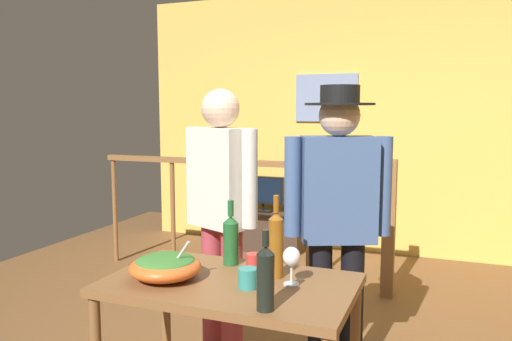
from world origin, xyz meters
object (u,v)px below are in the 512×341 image
object	(u,v)px
framed_picture	(326,98)
person_standing_left	(221,202)
serving_table	(230,300)
wine_glass	(292,258)
wine_bottle_dark	(265,277)
tv_console	(263,230)
mug_teal	(248,278)
stair_railing	(289,205)
salad_bowl	(165,266)
flat_screen_tv	(262,191)
wine_bottle_green	(231,239)
mug_red	(254,262)
wine_bottle_amber	(276,244)
person_standing_right	(338,209)

from	to	relation	value
framed_picture	person_standing_left	distance (m)	2.75
serving_table	wine_glass	bearing A→B (deg)	10.27
wine_bottle_dark	tv_console	bearing A→B (deg)	110.62
wine_glass	mug_teal	distance (m)	0.21
stair_railing	wine_bottle_dark	xyz separation A→B (m)	(0.64, -2.32, 0.18)
salad_bowl	tv_console	bearing A→B (deg)	102.38
mug_teal	framed_picture	bearing A→B (deg)	97.90
wine_bottle_dark	stair_railing	bearing A→B (deg)	105.36
stair_railing	flat_screen_tv	size ratio (longest dim) A/B	5.62
wine_glass	stair_railing	bearing A→B (deg)	107.82
wine_bottle_green	wine_bottle_dark	bearing A→B (deg)	-53.05
stair_railing	mug_teal	xyz separation A→B (m)	(0.48, -2.12, 0.09)
stair_railing	flat_screen_tv	distance (m)	1.11
salad_bowl	mug_teal	xyz separation A→B (m)	(0.40, 0.03, -0.02)
framed_picture	person_standing_left	xyz separation A→B (m)	(0.00, -2.66, -0.68)
serving_table	mug_red	bearing A→B (deg)	72.15
wine_glass	mug_red	xyz separation A→B (m)	(-0.22, 0.12, -0.08)
wine_bottle_dark	flat_screen_tv	bearing A→B (deg)	110.80
mug_teal	mug_red	xyz separation A→B (m)	(-0.06, 0.22, -0.00)
serving_table	mug_teal	size ratio (longest dim) A/B	9.20
wine_bottle_green	salad_bowl	bearing A→B (deg)	-121.84
wine_glass	wine_bottle_amber	distance (m)	0.13
wine_bottle_amber	person_standing_right	bearing A→B (deg)	72.37
wine_glass	wine_bottle_amber	bearing A→B (deg)	143.88
stair_railing	wine_bottle_amber	world-z (taller)	wine_bottle_amber
wine_glass	wine_bottle_dark	distance (m)	0.31
mug_teal	person_standing_left	world-z (taller)	person_standing_left
salad_bowl	wine_bottle_green	world-z (taller)	wine_bottle_green
serving_table	wine_bottle_green	distance (m)	0.33
wine_bottle_dark	person_standing_right	distance (m)	0.92
wine_bottle_dark	person_standing_left	world-z (taller)	person_standing_left
framed_picture	wine_glass	size ratio (longest dim) A/B	3.90
framed_picture	wine_bottle_green	world-z (taller)	framed_picture
salad_bowl	wine_bottle_green	distance (m)	0.37
wine_bottle_dark	person_standing_left	bearing A→B (deg)	124.06
flat_screen_tv	wine_bottle_dark	xyz separation A→B (m)	(1.24, -3.26, 0.23)
wine_bottle_dark	wine_bottle_green	distance (m)	0.60
framed_picture	salad_bowl	size ratio (longest dim) A/B	2.03
stair_railing	salad_bowl	xyz separation A→B (m)	(0.08, -2.15, 0.11)
tv_console	mug_red	bearing A→B (deg)	-70.35
salad_bowl	wine_glass	bearing A→B (deg)	13.39
tv_console	wine_bottle_dark	world-z (taller)	wine_bottle_dark
wine_bottle_amber	person_standing_right	world-z (taller)	person_standing_right
wine_bottle_dark	salad_bowl	bearing A→B (deg)	162.65
stair_railing	tv_console	size ratio (longest dim) A/B	3.06
serving_table	salad_bowl	xyz separation A→B (m)	(-0.29, -0.08, 0.15)
wine_bottle_green	person_standing_left	xyz separation A→B (m)	(-0.26, 0.43, 0.09)
wine_bottle_dark	person_standing_right	xyz separation A→B (m)	(0.08, 0.92, 0.10)
wine_bottle_dark	mug_teal	bearing A→B (deg)	127.38
stair_railing	wine_bottle_green	world-z (taller)	stair_railing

